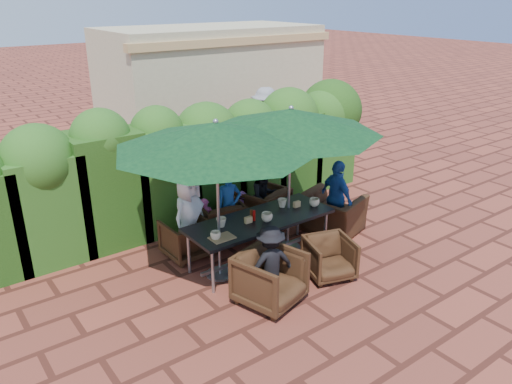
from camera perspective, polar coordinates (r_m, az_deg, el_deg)
ground at (r=7.98m, az=0.36°, el=-8.76°), size 80.00×80.00×0.00m
dining_table at (r=7.91m, az=0.47°, el=-3.53°), size 2.42×0.90×0.75m
umbrella_left at (r=6.97m, az=-4.59°, el=6.39°), size 2.93×2.93×2.46m
umbrella_right at (r=7.81m, az=4.00°, el=8.08°), size 2.85×2.85×2.46m
chair_far_left at (r=8.26m, az=-7.97°, el=-5.06°), size 0.71×0.67×0.71m
chair_far_mid at (r=8.79m, az=-4.11°, el=-2.99°), size 0.86×0.82×0.77m
chair_far_right at (r=9.21m, az=0.74°, el=-1.51°), size 0.98×0.95×0.83m
chair_near_left at (r=7.00m, az=1.63°, el=-9.56°), size 0.99×0.96×0.84m
chair_near_right at (r=7.71m, az=8.42°, el=-7.25°), size 0.83×0.80×0.69m
chair_end_right at (r=9.11m, az=8.59°, el=-1.74°), size 0.95×1.20×0.92m
adult_far_left at (r=8.19m, az=-7.65°, el=-2.65°), size 0.79×0.63×1.39m
adult_far_mid at (r=8.69m, az=-3.10°, el=-1.58°), size 0.50×0.44×1.23m
adult_far_right at (r=9.11m, az=0.96°, el=-0.58°), size 0.60×0.41×1.18m
adult_near_left at (r=7.01m, az=1.64°, el=-8.14°), size 0.78×0.48×1.13m
adult_end_right at (r=8.95m, az=9.22°, el=-0.65°), size 0.50×0.85×1.37m
child_left at (r=8.68m, az=-5.76°, el=-3.26°), size 0.35×0.32×0.79m
child_right at (r=9.07m, az=-1.45°, el=-2.18°), size 0.32×0.29×0.75m
pedestrian_a at (r=11.92m, az=-5.18°, el=5.68°), size 1.51×1.05×1.53m
pedestrian_b at (r=12.25m, az=-2.30°, el=6.33°), size 0.88×0.73×1.59m
pedestrian_c at (r=12.58m, az=1.09°, el=7.56°), size 1.34×1.13×1.93m
cup_a at (r=7.23m, az=-4.64°, el=-4.98°), size 0.15×0.15×0.12m
cup_b at (r=7.60m, az=-3.99°, el=-3.47°), size 0.16×0.16×0.15m
cup_c at (r=7.76m, az=1.25°, el=-2.89°), size 0.18×0.18×0.14m
cup_d at (r=8.28m, az=3.01°, el=-1.26°), size 0.15×0.15×0.14m
cup_e at (r=8.36m, az=6.69°, el=-1.18°), size 0.17×0.17×0.14m
ketchup_bottle at (r=7.77m, az=-0.22°, el=-2.70°), size 0.04×0.04×0.17m
sauce_bottle at (r=7.80m, az=-0.54°, el=-2.62°), size 0.04×0.04×0.17m
serving_tray at (r=7.28m, az=-3.90°, el=-5.23°), size 0.35×0.25×0.02m
number_block_left at (r=7.71m, az=-0.89°, el=-3.20°), size 0.12×0.06×0.10m
number_block_right at (r=8.30m, az=4.69°, el=-1.40°), size 0.12×0.06×0.10m
hedge_wall at (r=9.21m, az=-8.96°, el=4.04°), size 9.10×1.60×2.40m
building at (r=14.84m, az=-5.16°, el=12.21°), size 6.20×3.08×3.20m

